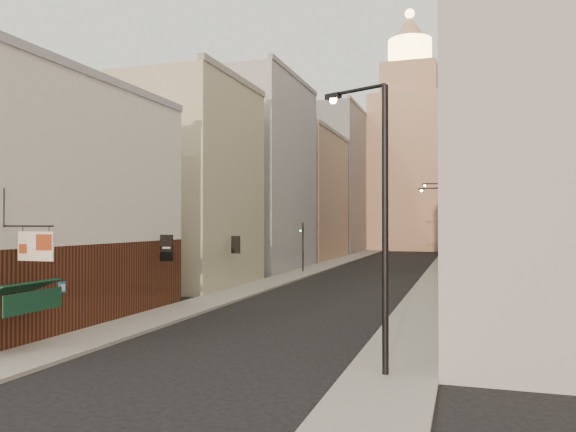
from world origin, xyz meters
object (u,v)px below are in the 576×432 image
Objects in this scene: clock_tower at (410,155)px; traffic_light_left at (303,236)px; traffic_light_right at (442,235)px; streetlamp_near at (379,209)px; streetlamp_mid at (441,230)px; streetlamp_far at (442,219)px; white_tower at (473,136)px.

clock_tower reaches higher than traffic_light_left.
streetlamp_near is at bearing 72.75° from traffic_light_right.
traffic_light_right is (-0.45, 12.56, -0.61)m from streetlamp_mid.
traffic_light_right is at bearing 178.10° from traffic_light_left.
traffic_light_left is at bearing -153.23° from streetlamp_far.
white_tower is 8.30× the size of traffic_light_right.
streetlamp_near is 37.93m from traffic_light_left.
traffic_light_left is (-16.74, -38.16, -14.95)m from white_tower.
traffic_light_right is (13.31, 3.63, 0.17)m from traffic_light_left.
streetlamp_mid is (-2.97, -47.08, -14.17)m from white_tower.
clock_tower is 54.30m from traffic_light_left.
streetlamp_near is at bearing -87.46° from streetlamp_mid.
clock_tower is 43.68m from streetlamp_far.
streetlamp_mid reaches higher than traffic_light_left.
streetlamp_near reaches higher than streetlamp_mid.
traffic_light_left is 13.80m from traffic_light_right.
streetlamp_mid is (0.91, 26.71, -1.03)m from streetlamp_near.
white_tower reaches higher than traffic_light_right.
traffic_light_right is (-3.42, -34.53, -14.78)m from white_tower.
clock_tower is 4.76× the size of streetlamp_far.
streetlamp_far is (7.28, -41.29, -12.25)m from clock_tower.
clock_tower is 17.83m from white_tower.
clock_tower is 63.01m from streetlamp_mid.
streetlamp_far is (-3.72, -27.29, -13.22)m from white_tower.
streetlamp_far is at bearing -157.30° from traffic_light_left.
clock_tower is 8.98× the size of traffic_light_right.
clock_tower is 1.08× the size of white_tower.
streetlamp_mid is 0.82× the size of streetlamp_far.
traffic_light_left is (-5.74, -52.16, -13.98)m from clock_tower.
streetlamp_far is at bearing -104.20° from traffic_light_right.
traffic_light_left and traffic_light_right have the same top height.
white_tower is 4.40× the size of streetlamp_far.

